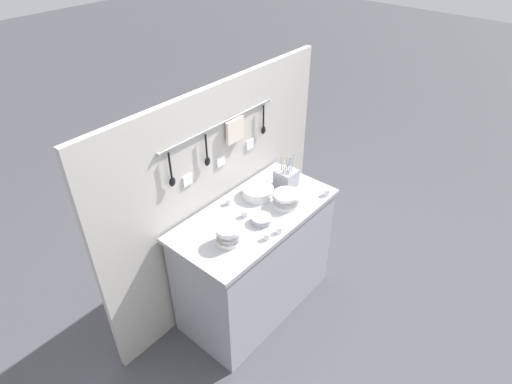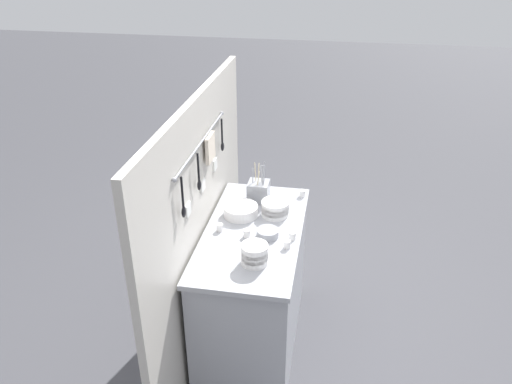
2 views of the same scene
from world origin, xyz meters
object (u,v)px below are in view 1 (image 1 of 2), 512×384
cup_front_right (279,230)px  cup_back_left (327,192)px  bowl_stack_nested_right (286,199)px  cup_front_left (229,201)px  cup_beside_plates (245,214)px  cutlery_caddy (286,178)px  bowl_stack_short_front (228,235)px  plate_stack (258,191)px  cup_centre (267,236)px  steel_mixing_bowl (261,220)px

cup_front_right → cup_back_left: (0.52, -0.01, 0.00)m
bowl_stack_nested_right → cup_front_left: bowl_stack_nested_right is taller
bowl_stack_nested_right → cup_beside_plates: 0.30m
bowl_stack_nested_right → cup_back_left: bowl_stack_nested_right is taller
cutlery_caddy → cup_back_left: (0.10, -0.28, -0.04)m
bowl_stack_nested_right → cutlery_caddy: bearing=37.5°
bowl_stack_nested_right → cup_back_left: size_ratio=3.78×
bowl_stack_short_front → cup_front_left: bowl_stack_short_front is taller
plate_stack → cup_back_left: 0.47m
bowl_stack_short_front → cup_centre: 0.23m
cup_back_left → steel_mixing_bowl: bearing=163.7°
bowl_stack_nested_right → cup_centre: (-0.34, -0.12, -0.02)m
cup_centre → cup_beside_plates: size_ratio=1.00×
cup_centre → cup_back_left: (0.61, -0.03, 0.00)m
cup_front_left → cutlery_caddy: bearing=-21.4°
bowl_stack_nested_right → plate_stack: 0.21m
bowl_stack_nested_right → cup_beside_plates: (-0.27, 0.13, -0.02)m
steel_mixing_bowl → cup_beside_plates: 0.12m
bowl_stack_nested_right → cutlery_caddy: cutlery_caddy is taller
cup_front_right → cup_centre: 0.09m
cup_centre → cup_front_left: same height
cup_front_right → cup_back_left: 0.52m
bowl_stack_nested_right → cup_centre: bowl_stack_nested_right is taller
cup_front_right → cup_centre: same height
bowl_stack_nested_right → cup_front_right: size_ratio=3.78×
plate_stack → bowl_stack_nested_right: bearing=-79.1°
cup_back_left → bowl_stack_short_front: bearing=167.1°
steel_mixing_bowl → cup_beside_plates: same height
steel_mixing_bowl → cup_beside_plates: bearing=100.8°
steel_mixing_bowl → cup_front_left: bearing=87.9°
bowl_stack_short_front → cup_beside_plates: size_ratio=3.18×
plate_stack → cup_beside_plates: bearing=-160.3°
cup_front_left → cup_centre: bearing=-104.5°
bowl_stack_nested_right → cup_front_right: bowl_stack_nested_right is taller
bowl_stack_nested_right → cutlery_caddy: size_ratio=0.64×
bowl_stack_short_front → cup_beside_plates: bowl_stack_short_front is taller
cup_front_left → cup_back_left: bearing=-40.9°
steel_mixing_bowl → cup_back_left: bearing=-16.3°
cup_back_left → cup_front_right: bearing=179.2°
bowl_stack_short_front → bowl_stack_nested_right: bearing=-4.0°
steel_mixing_bowl → cup_back_left: (0.52, -0.15, 0.00)m
plate_stack → cup_centre: plate_stack is taller
steel_mixing_bowl → bowl_stack_short_front: bearing=173.9°
bowl_stack_nested_right → plate_stack: bowl_stack_nested_right is taller
cutlery_caddy → cup_centre: 0.57m
cup_beside_plates → cup_centre: bearing=-106.8°
steel_mixing_bowl → cutlery_caddy: 0.44m
bowl_stack_short_front → steel_mixing_bowl: size_ratio=1.10×
bowl_stack_short_front → cup_centre: bearing=-41.6°
bowl_stack_short_front → cup_back_left: size_ratio=3.18×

